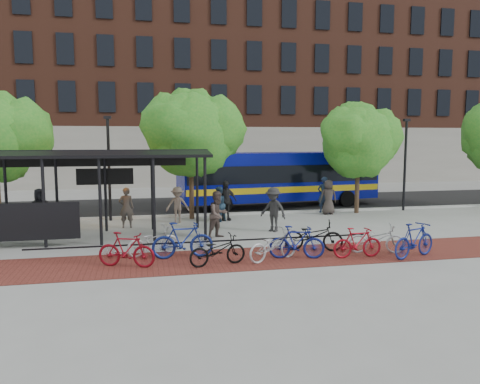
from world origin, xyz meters
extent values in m
plane|color=#9E9E99|center=(0.00, 0.00, 0.00)|extent=(160.00, 160.00, 0.00)
cube|color=black|center=(0.00, 8.00, 0.01)|extent=(160.00, 8.00, 0.01)
cube|color=#B7B7B2|center=(0.00, 4.00, 0.06)|extent=(160.00, 0.25, 0.12)
cube|color=maroon|center=(-2.00, -5.00, 0.00)|extent=(24.00, 3.00, 0.01)
cube|color=black|center=(-3.30, -4.10, 0.00)|extent=(12.00, 0.05, 0.95)
cube|color=brown|center=(10.00, 26.00, 10.00)|extent=(55.00, 14.00, 20.00)
cube|color=#7A664C|center=(-16.00, 40.00, 15.00)|extent=(22.00, 22.00, 30.00)
cylinder|color=black|center=(-11.00, 0.85, 1.65)|extent=(0.12, 0.12, 3.30)
cylinder|color=black|center=(-9.00, -1.85, 1.65)|extent=(0.12, 0.12, 3.30)
cylinder|color=black|center=(-9.00, 0.85, 1.65)|extent=(0.12, 0.12, 3.30)
cylinder|color=black|center=(-7.00, -1.85, 1.65)|extent=(0.12, 0.12, 3.30)
cylinder|color=black|center=(-7.00, 0.85, 1.65)|extent=(0.12, 0.12, 3.30)
cylinder|color=black|center=(-5.00, -1.85, 1.65)|extent=(0.12, 0.12, 3.30)
cylinder|color=black|center=(-5.00, 0.85, 1.65)|extent=(0.12, 0.12, 3.30)
cylinder|color=black|center=(-3.00, -1.85, 1.65)|extent=(0.12, 0.12, 3.30)
cylinder|color=black|center=(-3.00, 0.85, 1.65)|extent=(0.12, 0.12, 3.30)
cube|color=black|center=(-10.00, -1.90, 1.00)|extent=(4.50, 0.08, 1.40)
cube|color=black|center=(-8.00, -1.20, 3.45)|extent=(10.60, 1.65, 0.29)
cube|color=black|center=(-8.00, 0.20, 3.45)|extent=(10.60, 1.65, 0.29)
cube|color=black|center=(-8.00, 0.90, 3.05)|extent=(9.00, 0.10, 0.40)
cube|color=black|center=(-7.00, 0.95, 2.40)|extent=(2.40, 0.12, 0.70)
cube|color=#FF7200|center=(-7.00, 1.03, 2.40)|extent=(2.20, 0.02, 0.55)
sphere|color=#247E21|center=(-11.00, 3.50, 4.28)|extent=(3.20, 3.20, 3.20)
cylinder|color=#382619|center=(-3.00, 3.30, 1.26)|extent=(0.24, 0.24, 2.52)
sphere|color=#247E21|center=(-3.00, 3.30, 4.20)|extent=(4.20, 4.20, 4.20)
sphere|color=#247E21|center=(-1.95, 3.50, 4.50)|extent=(3.36, 3.36, 3.36)
sphere|color=#247E21|center=(-3.84, 3.00, 4.60)|extent=(3.15, 3.15, 3.15)
sphere|color=#247E21|center=(-2.90, 3.70, 5.00)|extent=(2.94, 2.94, 2.94)
cylinder|color=#382619|center=(6.00, 3.30, 1.14)|extent=(0.24, 0.24, 2.27)
sphere|color=#247E21|center=(6.00, 3.30, 3.79)|extent=(3.80, 3.80, 3.80)
sphere|color=#247E21|center=(6.95, 3.50, 4.09)|extent=(3.04, 3.04, 3.04)
sphere|color=#247E21|center=(5.24, 3.00, 4.20)|extent=(2.85, 2.85, 2.85)
sphere|color=#247E21|center=(6.10, 3.70, 4.59)|extent=(2.66, 2.66, 2.66)
cylinder|color=black|center=(-7.00, 3.60, 2.50)|extent=(0.14, 0.14, 5.00)
cube|color=black|center=(-7.00, 3.60, 5.05)|extent=(0.35, 0.20, 0.15)
cylinder|color=black|center=(9.00, 3.60, 2.50)|extent=(0.14, 0.14, 5.00)
cube|color=black|center=(9.00, 3.60, 5.05)|extent=(0.35, 0.20, 0.15)
cube|color=#070E87|center=(2.55, 6.47, 1.81)|extent=(12.10, 3.80, 2.73)
cube|color=black|center=(2.55, 6.47, 2.03)|extent=(11.87, 3.82, 0.99)
cube|color=yellow|center=(2.55, 6.47, 1.14)|extent=(11.99, 3.84, 0.35)
cube|color=#070E87|center=(2.55, 6.47, 3.12)|extent=(11.84, 3.52, 0.18)
cylinder|color=black|center=(-1.10, 4.79, 0.48)|extent=(0.98, 0.38, 0.95)
cylinder|color=black|center=(-1.37, 7.35, 0.48)|extent=(0.98, 0.38, 0.95)
cylinder|color=black|center=(6.47, 5.58, 0.48)|extent=(0.98, 0.38, 0.95)
cylinder|color=black|center=(6.20, 8.15, 0.48)|extent=(0.98, 0.38, 0.95)
imported|color=maroon|center=(-5.96, -5.25, 0.56)|extent=(1.94, 1.18, 1.13)
imported|color=#A9A9AB|center=(-5.11, -3.82, 0.50)|extent=(2.01, 1.36, 1.00)
imported|color=navy|center=(-4.13, -4.52, 0.63)|extent=(2.10, 0.67, 1.25)
imported|color=black|center=(-3.12, -5.64, 0.50)|extent=(1.99, 1.05, 1.00)
imported|color=#A5A5A8|center=(-1.21, -5.42, 0.53)|extent=(2.12, 1.47, 1.06)
imported|color=navy|center=(-0.37, -5.37, 0.57)|extent=(1.96, 0.96, 1.14)
imported|color=black|center=(0.58, -4.40, 0.56)|extent=(2.25, 1.42, 1.12)
imported|color=maroon|center=(1.69, -5.66, 0.52)|extent=(1.75, 0.50, 1.05)
imported|color=#A5A5A8|center=(2.64, -5.21, 0.51)|extent=(2.07, 1.15, 1.03)
imported|color=navy|center=(3.59, -6.06, 0.61)|extent=(2.09, 1.27, 1.22)
imported|color=black|center=(-9.80, 1.35, 0.95)|extent=(1.09, 0.92, 1.89)
imported|color=#443C37|center=(-6.16, 1.49, 0.93)|extent=(0.68, 0.46, 1.85)
imported|color=#1E3346|center=(-1.81, 2.17, 0.86)|extent=(1.06, 1.05, 1.73)
imported|color=brown|center=(-3.79, 2.33, 0.87)|extent=(1.17, 0.73, 1.73)
imported|color=black|center=(-1.43, 2.43, 0.99)|extent=(1.22, 0.68, 1.97)
imported|color=#38312D|center=(4.29, 3.16, 0.93)|extent=(0.96, 0.68, 1.85)
imported|color=#1B283F|center=(4.28, 3.80, 0.98)|extent=(0.73, 0.48, 1.97)
imported|color=#4C3E39|center=(-2.43, -1.50, 0.96)|extent=(1.18, 1.11, 1.92)
imported|color=#282828|center=(0.13, -0.71, 0.97)|extent=(1.36, 1.41, 1.93)
camera|label=1|loc=(-5.42, -20.08, 4.06)|focal=35.00mm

